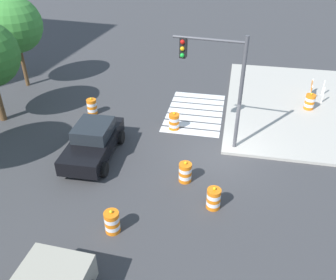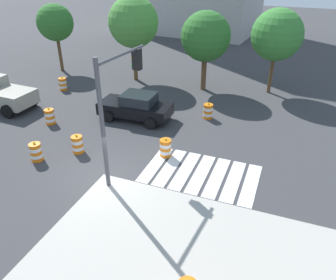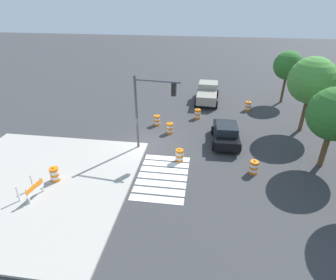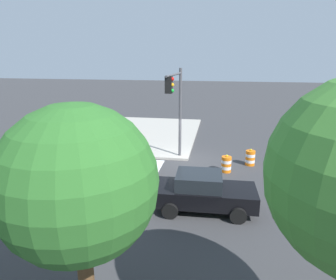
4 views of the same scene
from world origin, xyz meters
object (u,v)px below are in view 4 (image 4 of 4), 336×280
Objects in this scene: sports_car at (203,192)px; construction_barricade at (108,127)px; traffic_barrel_near_corner at (148,168)px; traffic_barrel_lane_center at (250,158)px; traffic_barrel_median_far at (299,184)px; traffic_barrel_far_curb at (99,211)px; traffic_barrel_on_sidewalk at (126,130)px; street_tree_streetside_far at (78,184)px; traffic_barrel_crosswalk_end at (226,164)px; traffic_light_pole at (176,100)px.

sports_car is 13.97m from construction_barricade.
traffic_barrel_near_corner is 1.00× the size of traffic_barrel_lane_center.
construction_barricade is at bearing -34.22° from traffic_barrel_median_far.
traffic_barrel_on_sidewalk is (2.77, -12.39, 0.15)m from traffic_barrel_far_curb.
street_tree_streetside_far is (-1.65, 4.71, 3.34)m from traffic_barrel_far_curb.
traffic_barrel_median_far and traffic_barrel_lane_center have the same top height.
traffic_barrel_near_corner is 0.76× the size of construction_barricade.
sports_car reaches higher than traffic_barrel_on_sidewalk.
traffic_barrel_median_far is 0.18× the size of street_tree_streetside_far.
sports_car is 7.42m from street_tree_streetside_far.
sports_car is at bearing 127.04° from construction_barricade.
traffic_barrel_near_corner is (3.20, -3.31, -0.36)m from sports_car.
traffic_barrel_crosswalk_end and traffic_barrel_median_far have the same top height.
street_tree_streetside_far reaches higher than traffic_barrel_far_curb.
traffic_light_pole is (4.44, 0.47, 3.46)m from traffic_barrel_lane_center.
traffic_barrel_on_sidewalk is at bearing -64.27° from traffic_barrel_near_corner.
construction_barricade is at bearing -34.82° from traffic_barrel_crosswalk_end.
street_tree_streetside_far is at bearing 72.80° from traffic_barrel_crosswalk_end.
traffic_barrel_lane_center is 0.76× the size of construction_barricade.
traffic_barrel_far_curb is at bearing 25.78° from traffic_barrel_median_far.
street_tree_streetside_far reaches higher than traffic_barrel_crosswalk_end.
traffic_light_pole is at bearing -25.42° from traffic_barrel_median_far.
traffic_barrel_on_sidewalk is at bearing -36.56° from traffic_barrel_median_far.
sports_car is 4.70m from traffic_barrel_crosswalk_end.
street_tree_streetside_far reaches higher than traffic_barrel_on_sidewalk.
traffic_barrel_near_corner is 1.00× the size of traffic_barrel_far_curb.
traffic_barrel_median_far is at bearing -127.70° from street_tree_streetside_far.
traffic_barrel_far_curb is (8.44, 4.08, 0.00)m from traffic_barrel_median_far.
street_tree_streetside_far is (0.37, 11.83, -0.12)m from traffic_light_pole.
traffic_barrel_crosswalk_end is at bearing 145.18° from construction_barricade.
traffic_barrel_median_far is at bearing 145.78° from construction_barricade.
traffic_barrel_lane_center is at bearing -60.74° from traffic_barrel_median_far.
traffic_barrel_lane_center is 0.18× the size of street_tree_streetside_far.
traffic_barrel_median_far is 1.00× the size of traffic_barrel_on_sidewalk.
traffic_barrel_crosswalk_end is at bearing 43.43° from traffic_barrel_lane_center.
traffic_light_pole is (-6.44, 5.70, 3.19)m from construction_barricade.
traffic_barrel_crosswalk_end is at bearing -107.20° from street_tree_streetside_far.
traffic_light_pole is (6.42, -3.05, 3.46)m from traffic_barrel_median_far.
traffic_barrel_on_sidewalk reaches higher than traffic_barrel_lane_center.
sports_car is 4.61m from traffic_barrel_near_corner.
construction_barricade is at bearing -70.97° from traffic_barrel_far_curb.
construction_barricade is at bearing -52.96° from sports_car.
traffic_barrel_crosswalk_end is at bearing 141.81° from traffic_barrel_on_sidewalk.
traffic_barrel_far_curb is 1.00× the size of traffic_barrel_lane_center.
traffic_barrel_far_curb is (3.99, 1.67, -0.36)m from sports_car.
traffic_barrel_lane_center is 12.08m from construction_barricade.
traffic_barrel_far_curb is 8.17m from traffic_light_pole.
traffic_barrel_crosswalk_end is 11.52m from construction_barricade.
traffic_light_pole is (-2.02, -7.12, 3.46)m from traffic_barrel_far_curb.
sports_car reaches higher than traffic_barrel_lane_center.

